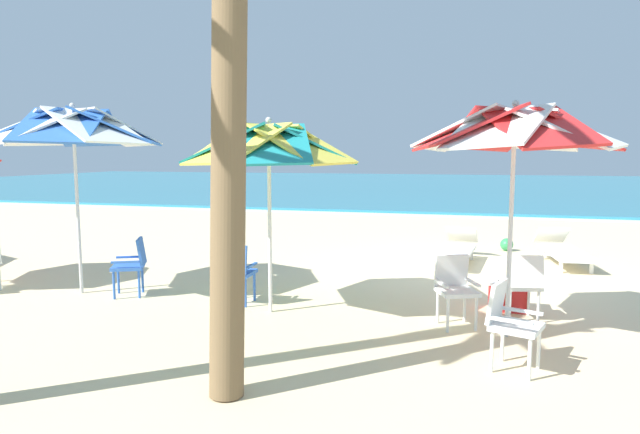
# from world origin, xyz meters

# --- Properties ---
(ground_plane) EXTENTS (80.00, 80.00, 0.00)m
(ground_plane) POSITION_xyz_m (0.00, 0.00, 0.00)
(ground_plane) COLOR beige
(sea) EXTENTS (80.00, 36.00, 0.10)m
(sea) POSITION_xyz_m (0.00, 27.31, 0.05)
(sea) COLOR teal
(sea) RESTS_ON ground
(surf_foam) EXTENTS (80.00, 0.70, 0.01)m
(surf_foam) POSITION_xyz_m (0.00, 9.01, 0.01)
(surf_foam) COLOR white
(surf_foam) RESTS_ON ground
(beach_umbrella_0) EXTENTS (2.31, 2.31, 2.70)m
(beach_umbrella_0) POSITION_xyz_m (0.45, -3.45, 2.36)
(beach_umbrella_0) COLOR silver
(beach_umbrella_0) RESTS_ON ground
(plastic_chair_0) EXTENTS (0.53, 0.55, 0.87)m
(plastic_chair_0) POSITION_xyz_m (0.66, -2.78, 0.50)
(plastic_chair_0) COLOR white
(plastic_chair_0) RESTS_ON ground
(plastic_chair_1) EXTENTS (0.58, 0.56, 0.87)m
(plastic_chair_1) POSITION_xyz_m (0.39, -4.47, 0.50)
(plastic_chair_1) COLOR white
(plastic_chair_1) RESTS_ON ground
(plastic_chair_2) EXTENTS (0.58, 0.60, 0.87)m
(plastic_chair_2) POSITION_xyz_m (-0.15, -3.19, 0.50)
(plastic_chair_2) COLOR white
(plastic_chair_2) RESTS_ON ground
(beach_umbrella_1) EXTENTS (2.37, 2.37, 2.58)m
(beach_umbrella_1) POSITION_xyz_m (-2.54, -3.24, 2.21)
(beach_umbrella_1) COLOR silver
(beach_umbrella_1) RESTS_ON ground
(plastic_chair_3) EXTENTS (0.45, 0.48, 0.87)m
(plastic_chair_3) POSITION_xyz_m (-3.13, -3.01, 0.50)
(plastic_chair_3) COLOR blue
(plastic_chair_3) RESTS_ON ground
(beach_umbrella_2) EXTENTS (2.60, 2.60, 2.85)m
(beach_umbrella_2) POSITION_xyz_m (-5.67, -3.04, 2.47)
(beach_umbrella_2) COLOR silver
(beach_umbrella_2) RESTS_ON ground
(plastic_chair_4) EXTENTS (0.61, 0.59, 0.87)m
(plastic_chair_4) POSITION_xyz_m (-4.81, -2.97, 0.50)
(plastic_chair_4) COLOR blue
(plastic_chair_4) RESTS_ON ground
(sun_lounger_0) EXTENTS (0.87, 2.20, 0.62)m
(sun_lounger_0) POSITION_xyz_m (1.77, 1.25, 0.28)
(sun_lounger_0) COLOR white
(sun_lounger_0) RESTS_ON ground
(sun_lounger_1) EXTENTS (0.87, 2.20, 0.62)m
(sun_lounger_1) POSITION_xyz_m (-0.22, 0.83, 0.28)
(sun_lounger_1) COLOR white
(sun_lounger_1) RESTS_ON ground
(cooler_box) EXTENTS (0.50, 0.34, 0.40)m
(cooler_box) POSITION_xyz_m (0.53, -2.32, 0.20)
(cooler_box) COLOR red
(cooler_box) RESTS_ON ground
(beach_ball) EXTENTS (0.28, 0.28, 0.28)m
(beach_ball) POSITION_xyz_m (0.83, 2.48, 0.14)
(beach_ball) COLOR #2D8C4C
(beach_ball) RESTS_ON ground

